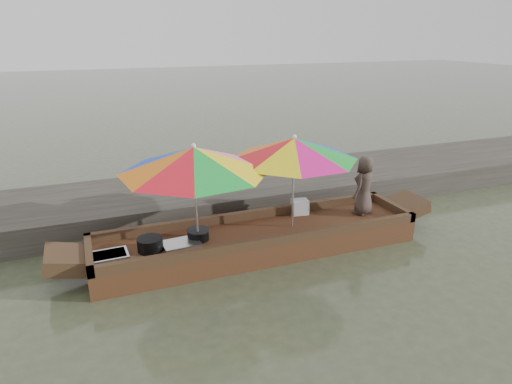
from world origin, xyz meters
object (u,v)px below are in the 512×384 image
object	(u,v)px
cooking_pot	(150,244)
tray_scallop	(181,244)
supply_bag	(300,207)
vendor	(364,185)
tray_crayfish	(108,257)
umbrella_stern	(293,182)
boat_hull	(258,241)
umbrella_bow	(196,194)
charcoal_grill	(198,235)

from	to	relation	value
cooking_pot	tray_scallop	distance (m)	0.46
supply_bag	vendor	size ratio (longest dim) A/B	0.27
cooking_pot	tray_scallop	bearing A→B (deg)	-1.68
tray_crayfish	umbrella_stern	world-z (taller)	umbrella_stern
tray_scallop	vendor	world-z (taller)	vendor
boat_hull	tray_crayfish	bearing A→B (deg)	-176.87
tray_crayfish	tray_scallop	distance (m)	1.07
tray_crayfish	umbrella_bow	xyz separation A→B (m)	(1.34, 0.13, 0.73)
cooking_pot	charcoal_grill	bearing A→B (deg)	7.72
vendor	tray_crayfish	bearing A→B (deg)	-28.11
tray_scallop	umbrella_bow	distance (m)	0.80
tray_crayfish	charcoal_grill	bearing A→B (deg)	7.74
charcoal_grill	supply_bag	xyz separation A→B (m)	(1.95, 0.39, 0.05)
boat_hull	tray_scallop	world-z (taller)	tray_scallop
tray_crayfish	tray_scallop	size ratio (longest dim) A/B	1.00
vendor	boat_hull	bearing A→B (deg)	-28.67
tray_crayfish	supply_bag	distance (m)	3.36
boat_hull	cooking_pot	world-z (taller)	cooking_pot
cooking_pot	vendor	xyz separation A→B (m)	(3.76, 0.12, 0.43)
vendor	umbrella_stern	world-z (taller)	umbrella_stern
tray_scallop	supply_bag	distance (m)	2.31
tray_crayfish	supply_bag	xyz separation A→B (m)	(3.31, 0.58, 0.09)
cooking_pot	charcoal_grill	size ratio (longest dim) A/B	1.14
charcoal_grill	supply_bag	size ratio (longest dim) A/B	1.19
cooking_pot	umbrella_bow	size ratio (longest dim) A/B	0.17
tray_crayfish	umbrella_bow	distance (m)	1.53
boat_hull	cooking_pot	bearing A→B (deg)	-178.50
boat_hull	vendor	size ratio (longest dim) A/B	5.02
umbrella_stern	vendor	bearing A→B (deg)	2.98
cooking_pot	umbrella_stern	distance (m)	2.44
boat_hull	supply_bag	size ratio (longest dim) A/B	18.88
charcoal_grill	umbrella_bow	distance (m)	0.70
boat_hull	umbrella_bow	xyz separation A→B (m)	(-1.00, 0.00, 0.95)
vendor	umbrella_bow	size ratio (longest dim) A/B	0.47
charcoal_grill	vendor	distance (m)	3.04
boat_hull	vendor	xyz separation A→B (m)	(2.02, 0.07, 0.70)
boat_hull	tray_crayfish	xyz separation A→B (m)	(-2.34, -0.13, 0.22)
charcoal_grill	umbrella_stern	size ratio (longest dim) A/B	0.16
vendor	umbrella_stern	xyz separation A→B (m)	(-1.42, -0.07, 0.25)
umbrella_bow	tray_crayfish	bearing A→B (deg)	-174.53
tray_crayfish	charcoal_grill	xyz separation A→B (m)	(1.36, 0.18, 0.03)
boat_hull	umbrella_stern	xyz separation A→B (m)	(0.61, 0.00, 0.95)
umbrella_stern	cooking_pot	bearing A→B (deg)	-178.89
charcoal_grill	supply_bag	distance (m)	1.99
umbrella_bow	umbrella_stern	size ratio (longest dim) A/B	1.10
umbrella_bow	umbrella_stern	distance (m)	1.61
tray_scallop	umbrella_stern	xyz separation A→B (m)	(1.89, 0.06, 0.74)
tray_crayfish	charcoal_grill	size ratio (longest dim) A/B	1.66
boat_hull	vendor	bearing A→B (deg)	2.09
cooking_pot	charcoal_grill	world-z (taller)	cooking_pot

